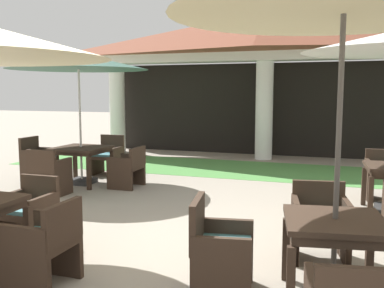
% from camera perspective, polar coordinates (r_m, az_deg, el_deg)
% --- Properties ---
extents(ground_plane, '(60.00, 60.00, 0.00)m').
position_cam_1_polar(ground_plane, '(4.98, -6.62, -14.88)').
color(ground_plane, '#9E9384').
extents(background_pavilion, '(10.14, 2.44, 3.94)m').
position_cam_1_polar(background_pavilion, '(12.18, 9.62, 12.32)').
color(background_pavilion, white).
rests_on(background_pavilion, ground).
extents(lawn_strip, '(11.94, 2.46, 0.01)m').
position_cam_1_polar(lawn_strip, '(10.44, 7.59, -3.33)').
color(lawn_strip, '#519347').
rests_on(lawn_strip, ground).
extents(patio_chair_near_foreground_north, '(0.56, 0.58, 0.80)m').
position_cam_1_polar(patio_chair_near_foreground_north, '(5.72, -20.51, -8.37)').
color(patio_chair_near_foreground_north, '#38281E').
rests_on(patio_chair_near_foreground_north, ground).
extents(patio_chair_near_foreground_east, '(0.55, 0.58, 0.83)m').
position_cam_1_polar(patio_chair_near_foreground_east, '(4.46, -18.63, -12.37)').
color(patio_chair_near_foreground_east, '#38281E').
rests_on(patio_chair_near_foreground_east, ground).
extents(patio_table_mid_left, '(0.97, 0.97, 0.74)m').
position_cam_1_polar(patio_table_mid_left, '(9.00, -14.24, -0.98)').
color(patio_table_mid_left, '#38281E').
rests_on(patio_table_mid_left, ground).
extents(patio_umbrella_mid_left, '(2.73, 2.73, 2.63)m').
position_cam_1_polar(patio_umbrella_mid_left, '(8.94, -14.58, 10.21)').
color(patio_umbrella_mid_left, '#2D2D2D').
rests_on(patio_umbrella_mid_left, ground).
extents(patio_chair_mid_left_east, '(0.53, 0.63, 0.79)m').
position_cam_1_polar(patio_chair_mid_left_east, '(8.53, -8.32, -3.05)').
color(patio_chair_mid_left_east, '#38281E').
rests_on(patio_chair_mid_left_east, ground).
extents(patio_chair_mid_left_north, '(0.59, 0.58, 0.87)m').
position_cam_1_polar(patio_chair_mid_left_north, '(9.92, -10.92, -1.63)').
color(patio_chair_mid_left_north, '#38281E').
rests_on(patio_chair_mid_left_north, ground).
extents(patio_chair_mid_left_south, '(0.60, 0.52, 0.84)m').
position_cam_1_polar(patio_chair_mid_left_south, '(8.20, -18.15, -3.60)').
color(patio_chair_mid_left_south, '#38281E').
rests_on(patio_chair_mid_left_south, ground).
extents(patio_chair_mid_left_west, '(0.55, 0.58, 0.90)m').
position_cam_1_polar(patio_chair_mid_left_west, '(9.64, -19.40, -2.00)').
color(patio_chair_mid_left_west, '#38281E').
rests_on(patio_chair_mid_left_west, ground).
extents(patio_chair_mid_right_north, '(0.64, 0.61, 0.83)m').
position_cam_1_polar(patio_chair_mid_right_north, '(8.23, 23.71, -3.74)').
color(patio_chair_mid_right_north, '#38281E').
rests_on(patio_chair_mid_right_north, ground).
extents(patio_table_far_back, '(0.98, 0.98, 0.75)m').
position_cam_1_polar(patio_table_far_back, '(4.07, 18.10, -10.68)').
color(patio_table_far_back, '#38281E').
rests_on(patio_table_far_back, ground).
extents(patio_chair_far_back_west, '(0.63, 0.69, 0.88)m').
position_cam_1_polar(patio_chair_far_back_west, '(4.11, 3.54, -13.68)').
color(patio_chair_far_back_west, '#38281E').
rests_on(patio_chair_far_back_west, ground).
extents(patio_chair_far_back_north, '(0.67, 0.60, 0.84)m').
position_cam_1_polar(patio_chair_far_back_north, '(5.08, 16.28, -9.75)').
color(patio_chair_far_back_north, '#38281E').
rests_on(patio_chair_far_back_north, ground).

